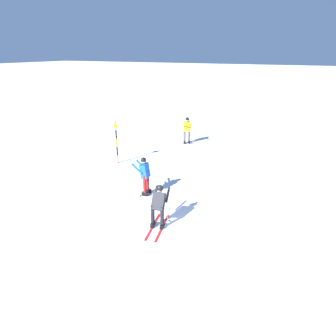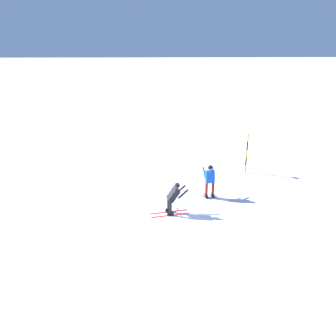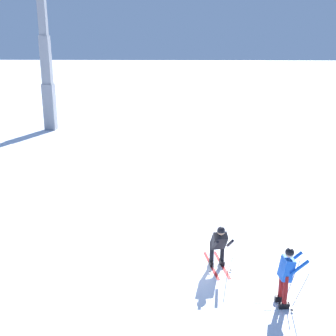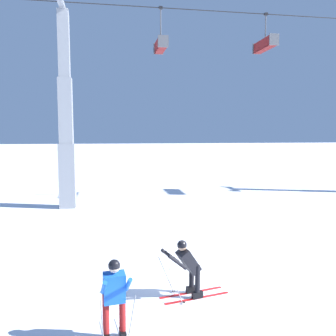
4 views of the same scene
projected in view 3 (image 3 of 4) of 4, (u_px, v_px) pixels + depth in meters
The scene contains 4 objects.
ground_plane at pixel (184, 256), 14.23m from camera, with size 260.00×260.00×0.00m, color white.
skier_carving_main at pixel (219, 243), 13.25m from camera, with size 1.81×0.91×1.63m.
lift_tower_far at pixel (47, 70), 32.61m from camera, with size 0.83×2.38×11.14m.
skier_distant_downhill at pixel (287, 272), 11.36m from camera, with size 0.73×1.63×1.71m.
Camera 3 is at (-12.80, -0.10, 6.89)m, focal length 46.32 mm.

